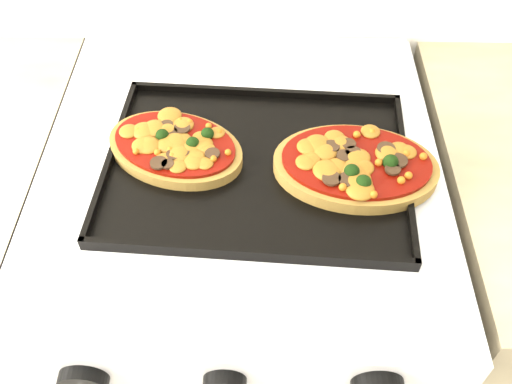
# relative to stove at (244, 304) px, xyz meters

# --- Properties ---
(stove) EXTENTS (0.60, 0.60, 0.91)m
(stove) POSITION_rel_stove_xyz_m (0.00, 0.00, 0.00)
(stove) COLOR silver
(stove) RESTS_ON floor
(control_panel) EXTENTS (0.60, 0.02, 0.09)m
(control_panel) POSITION_rel_stove_xyz_m (0.00, -0.31, 0.40)
(control_panel) COLOR silver
(control_panel) RESTS_ON stove
(knob_left) EXTENTS (0.06, 0.02, 0.06)m
(knob_left) POSITION_rel_stove_xyz_m (-0.17, -0.33, 0.40)
(knob_left) COLOR black
(knob_left) RESTS_ON control_panel
(baking_tray) EXTENTS (0.45, 0.34, 0.02)m
(baking_tray) POSITION_rel_stove_xyz_m (0.03, -0.04, 0.47)
(baking_tray) COLOR black
(baking_tray) RESTS_ON stove
(pizza_left) EXTENTS (0.24, 0.20, 0.03)m
(pizza_left) POSITION_rel_stove_xyz_m (-0.09, -0.01, 0.48)
(pizza_left) COLOR #A77E39
(pizza_left) RESTS_ON baking_tray
(pizza_right) EXTENTS (0.24, 0.18, 0.03)m
(pizza_right) POSITION_rel_stove_xyz_m (0.17, -0.05, 0.48)
(pizza_right) COLOR #A77E39
(pizza_right) RESTS_ON baking_tray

